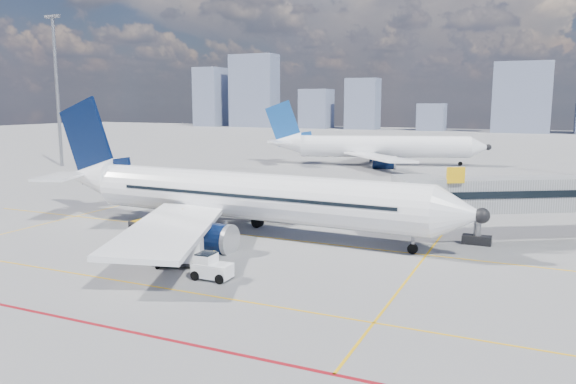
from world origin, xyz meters
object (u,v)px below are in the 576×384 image
(second_aircraft, at_px, (374,147))
(baggage_tug, at_px, (211,267))
(cargo_dolly, at_px, (179,252))
(ramp_worker, at_px, (215,262))
(belt_loader, at_px, (151,225))
(main_aircraft, at_px, (234,195))

(second_aircraft, distance_m, baggage_tug, 67.84)
(cargo_dolly, xyz_separation_m, ramp_worker, (3.01, -0.29, -0.26))
(second_aircraft, distance_m, ramp_worker, 66.66)
(cargo_dolly, xyz_separation_m, belt_loader, (-8.07, 7.35, -0.39))
(second_aircraft, distance_m, cargo_dolly, 66.07)
(main_aircraft, distance_m, ramp_worker, 11.82)
(cargo_dolly, bearing_deg, second_aircraft, 71.99)
(second_aircraft, relative_size, cargo_dolly, 10.31)
(main_aircraft, distance_m, second_aircraft, 55.61)
(belt_loader, bearing_deg, main_aircraft, 39.66)
(main_aircraft, bearing_deg, baggage_tug, -65.12)
(second_aircraft, height_order, cargo_dolly, second_aircraft)
(main_aircraft, xyz_separation_m, belt_loader, (-6.53, -2.99, -2.58))
(main_aircraft, bearing_deg, belt_loader, -153.34)
(second_aircraft, xyz_separation_m, belt_loader, (-3.11, -58.50, -2.59))
(ramp_worker, bearing_deg, main_aircraft, 60.85)
(main_aircraft, relative_size, belt_loader, 6.64)
(cargo_dolly, bearing_deg, ramp_worker, -27.80)
(baggage_tug, distance_m, ramp_worker, 1.22)
(baggage_tug, bearing_deg, belt_loader, 141.54)
(main_aircraft, xyz_separation_m, cargo_dolly, (1.55, -10.34, -2.20))
(baggage_tug, xyz_separation_m, ramp_worker, (-0.40, 1.15, -0.05))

